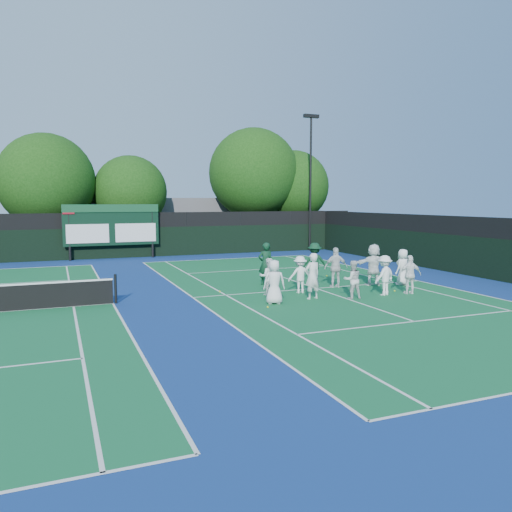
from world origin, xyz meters
name	(u,v)px	position (x,y,z in m)	size (l,w,h in m)	color
ground	(328,293)	(0.00, 0.00, 0.00)	(120.00, 120.00, 0.00)	#13350E
court_apron	(180,299)	(-6.00, 1.00, 0.00)	(34.00, 32.00, 0.01)	navy
near_court	(316,288)	(0.00, 1.00, 0.01)	(11.05, 23.85, 0.01)	#135C30
back_fence	(127,237)	(-6.00, 16.00, 1.36)	(34.00, 0.08, 3.00)	black
divider_fence_right	(476,250)	(9.00, 1.00, 1.36)	(0.08, 32.00, 3.00)	black
scoreboard	(112,225)	(-7.01, 15.59, 2.19)	(6.00, 0.21, 3.55)	black
clubhouse	(163,222)	(-2.00, 24.00, 2.00)	(18.00, 6.00, 4.00)	slate
light_pole_right	(311,167)	(7.50, 15.70, 6.30)	(1.20, 0.30, 10.12)	black
tree_b	(49,184)	(-10.69, 19.58, 4.94)	(6.51, 6.51, 8.36)	black
tree_c	(132,194)	(-5.07, 19.58, 4.28)	(5.26, 5.26, 7.05)	black
tree_d	(255,176)	(4.58, 19.58, 5.77)	(7.11, 7.11, 9.51)	black
tree_e	(294,188)	(8.07, 19.58, 4.81)	(5.84, 5.84, 7.89)	black
tennis_ball_0	(268,307)	(-3.48, -1.81, 0.03)	(0.07, 0.07, 0.07)	yellow
tennis_ball_1	(333,281)	(1.69, 2.39, 0.03)	(0.07, 0.07, 0.07)	yellow
tennis_ball_2	(395,291)	(2.71, -0.86, 0.03)	(0.07, 0.07, 0.07)	yellow
tennis_ball_3	(220,291)	(-4.14, 1.73, 0.03)	(0.07, 0.07, 0.07)	yellow
tennis_ball_4	(327,276)	(2.19, 3.87, 0.03)	(0.07, 0.07, 0.07)	yellow
tennis_ball_5	(317,283)	(0.64, 2.11, 0.03)	(0.07, 0.07, 0.07)	yellow
player_front_0	(274,282)	(-2.98, -1.25, 0.82)	(0.80, 0.52, 1.64)	white
player_front_1	(312,276)	(-1.25, -0.98, 0.90)	(0.66, 0.43, 1.80)	silver
player_front_2	(352,280)	(0.23, -1.47, 0.75)	(0.72, 0.56, 1.49)	silver
player_front_3	(384,275)	(1.81, -1.35, 0.81)	(1.04, 0.60, 1.62)	white
player_front_4	(410,275)	(2.95, -1.52, 0.80)	(0.94, 0.39, 1.60)	white
player_back_0	(268,277)	(-2.48, 0.45, 0.75)	(0.73, 0.57, 1.50)	white
player_back_1	(300,275)	(-1.11, 0.36, 0.77)	(0.99, 0.57, 1.54)	white
player_back_2	(336,268)	(0.93, 0.93, 0.89)	(1.04, 0.43, 1.77)	silver
player_back_3	(373,265)	(2.80, 0.81, 0.94)	(1.74, 0.55, 1.87)	white
player_back_4	(403,267)	(4.08, 0.39, 0.81)	(0.80, 0.52, 1.63)	white
coach_left	(266,264)	(-1.64, 2.73, 0.96)	(0.70, 0.46, 1.92)	#0E351F
coach_right	(315,262)	(0.85, 2.72, 0.91)	(1.18, 0.68, 1.83)	#0F3820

